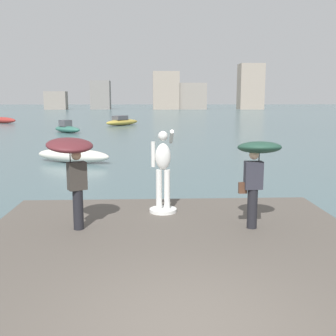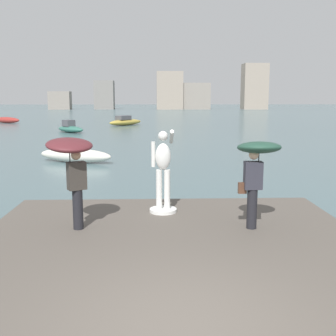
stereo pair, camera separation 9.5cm
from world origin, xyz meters
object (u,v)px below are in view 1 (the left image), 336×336
(statue_white_figure, at_px, (163,175))
(boat_far, at_px, (73,155))
(onlooker_left, at_px, (72,159))
(boat_leftward, at_px, (3,120))
(onlooker_right, at_px, (257,161))
(boat_mid, at_px, (67,128))
(boat_near, at_px, (122,122))

(statue_white_figure, xyz_separation_m, boat_far, (-4.23, 10.92, -0.99))
(onlooker_left, distance_m, boat_leftward, 50.91)
(onlooker_left, xyz_separation_m, onlooker_right, (3.95, -0.04, -0.06))
(statue_white_figure, relative_size, boat_mid, 0.58)
(onlooker_right, xyz_separation_m, boat_leftward, (-21.96, 47.63, -1.50))
(boat_near, height_order, boat_leftward, boat_near)
(boat_near, distance_m, boat_far, 29.86)
(onlooker_left, distance_m, boat_near, 42.16)
(statue_white_figure, height_order, boat_leftward, statue_white_figure)
(statue_white_figure, height_order, onlooker_left, statue_white_figure)
(onlooker_right, bearing_deg, boat_mid, 108.09)
(boat_near, bearing_deg, boat_mid, -113.01)
(statue_white_figure, distance_m, onlooker_right, 2.47)
(onlooker_right, bearing_deg, boat_far, 116.82)
(boat_far, relative_size, boat_leftward, 0.88)
(onlooker_left, height_order, boat_far, onlooker_left)
(boat_near, distance_m, boat_mid, 11.71)
(boat_near, bearing_deg, boat_leftward, 161.38)
(onlooker_left, height_order, onlooker_right, onlooker_left)
(onlooker_left, xyz_separation_m, boat_leftward, (-18.02, 47.59, -1.56))
(onlooker_right, xyz_separation_m, boat_mid, (-10.24, 31.36, -1.48))
(boat_near, height_order, boat_mid, boat_mid)
(boat_mid, distance_m, boat_leftward, 20.05)
(boat_far, bearing_deg, boat_leftward, 114.02)
(statue_white_figure, xyz_separation_m, boat_leftward, (-19.98, 46.26, -0.95))
(boat_far, bearing_deg, onlooker_left, -79.52)
(statue_white_figure, bearing_deg, boat_leftward, 113.36)
(boat_far, distance_m, boat_leftward, 38.69)
(boat_far, bearing_deg, statue_white_figure, -68.82)
(boat_leftward, bearing_deg, boat_far, -65.98)
(onlooker_left, height_order, boat_leftward, onlooker_left)
(statue_white_figure, relative_size, onlooker_left, 1.02)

